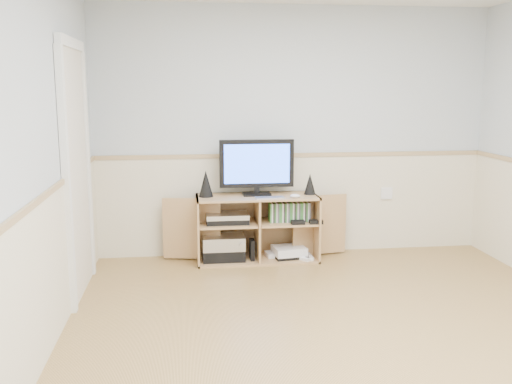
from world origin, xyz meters
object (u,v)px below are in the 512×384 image
(keyboard, at_px, (270,198))
(monitor, at_px, (257,165))
(game_consoles, at_px, (288,252))
(media_cabinet, at_px, (257,226))

(keyboard, bearing_deg, monitor, 114.57)
(keyboard, distance_m, game_consoles, 0.63)
(keyboard, height_order, game_consoles, keyboard)
(media_cabinet, height_order, monitor, monitor)
(media_cabinet, relative_size, keyboard, 6.74)
(media_cabinet, relative_size, monitor, 2.55)
(monitor, xyz_separation_m, keyboard, (0.10, -0.19, -0.29))
(monitor, relative_size, game_consoles, 1.60)
(media_cabinet, xyz_separation_m, monitor, (0.00, -0.01, 0.62))
(media_cabinet, bearing_deg, game_consoles, -12.22)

